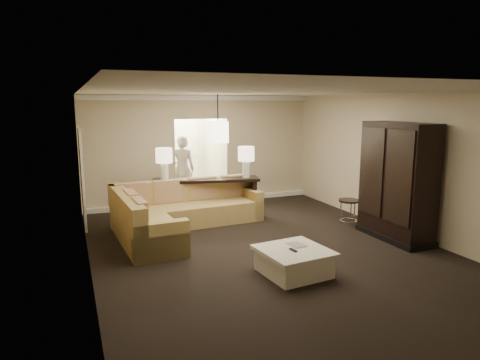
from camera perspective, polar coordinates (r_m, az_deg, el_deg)
name	(u,v)px	position (r m, az deg, el deg)	size (l,w,h in m)	color
ground	(268,251)	(7.77, 3.79, -9.40)	(8.00, 8.00, 0.00)	black
wall_back	(202,150)	(11.12, -5.13, 3.98)	(6.00, 0.04, 2.80)	beige
wall_front	(468,243)	(4.29, 28.13, -7.46)	(6.00, 0.04, 2.80)	beige
wall_left	(86,186)	(6.69, -19.88, -0.80)	(0.04, 8.00, 2.80)	beige
wall_right	(405,164)	(9.12, 21.14, 1.94)	(0.04, 8.00, 2.80)	beige
ceiling	(270,91)	(7.32, 4.05, 11.71)	(6.00, 8.00, 0.02)	silver
crown_molding	(201,98)	(11.00, -5.16, 10.86)	(6.00, 0.10, 0.12)	white
baseboard	(203,201)	(11.30, -4.94, -2.81)	(6.00, 0.10, 0.12)	white
side_door	(82,179)	(9.51, -20.28, 0.18)	(0.05, 0.90, 2.10)	silver
foyer	(188,149)	(12.41, -6.93, 4.15)	(1.44, 2.02, 2.80)	silver
sectional_sofa	(176,213)	(8.92, -8.47, -4.32)	(3.25, 2.63, 0.96)	brown
coffee_table	(294,261)	(6.76, 7.18, -10.69)	(1.09, 1.09, 0.42)	silver
console_table	(206,194)	(9.77, -4.52, -1.94)	(2.45, 1.05, 0.92)	black
armoire	(397,184)	(8.71, 20.20, -0.51)	(0.67, 1.57, 2.25)	black
drink_table	(349,207)	(9.51, 14.32, -3.50)	(0.45, 0.45, 0.56)	black
table_lamp_left	(164,159)	(9.60, -10.09, 2.82)	(0.37, 0.37, 0.71)	white
table_lamp_right	(246,157)	(9.75, 0.83, 3.10)	(0.37, 0.37, 0.71)	white
pendant_light	(218,132)	(9.84, -2.96, 6.42)	(0.38, 0.38, 1.09)	black
person	(182,166)	(11.34, -7.71, 1.91)	(0.71, 0.47, 1.96)	beige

